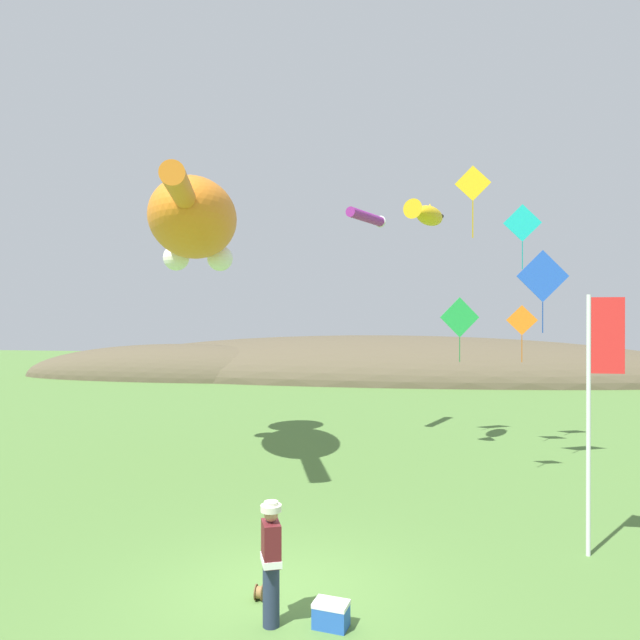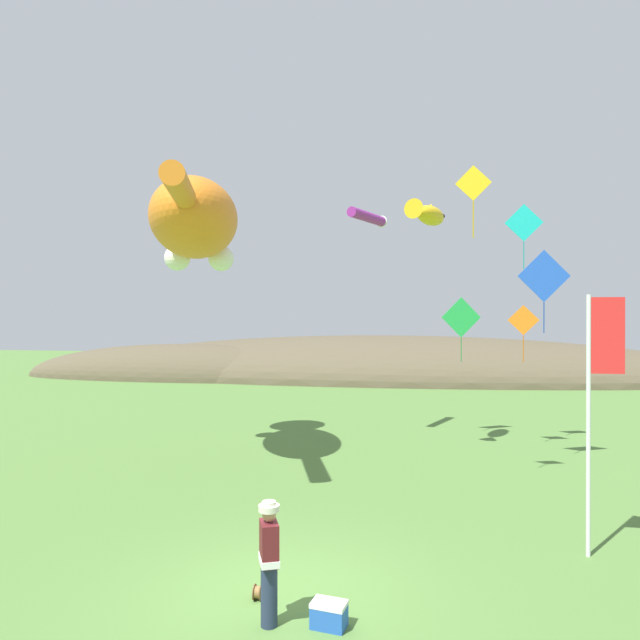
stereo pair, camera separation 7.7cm
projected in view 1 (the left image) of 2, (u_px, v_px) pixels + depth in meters
The scene contains 14 objects.
ground_plane at pixel (281, 595), 9.01m from camera, with size 120.00×120.00×0.00m, color #517A38.
distant_hill_ridge at pixel (348, 377), 41.86m from camera, with size 50.83×13.46×6.14m.
festival_attendant at pixel (271, 559), 8.10m from camera, with size 0.40×0.49×1.77m.
kite_spool at pixel (259, 592), 8.84m from camera, with size 0.12×0.24×0.24m.
picnic_cooler at pixel (331, 614), 8.07m from camera, with size 0.54×0.41×0.36m.
festival_banner_pole at pixel (597, 385), 10.45m from camera, with size 0.66×0.08×4.81m.
kite_giant_cat at pixel (195, 223), 17.48m from camera, with size 3.81×8.78×2.74m.
kite_fish_windsock at pixel (427, 214), 18.03m from camera, with size 1.45×2.34×0.70m.
kite_tube_streamer at pixel (367, 217), 20.42m from camera, with size 1.30×2.37×0.44m.
kite_diamond_orange at pixel (522, 321), 18.90m from camera, with size 0.99×0.21×1.90m.
kite_diamond_blue at pixel (543, 277), 16.62m from camera, with size 1.52×0.20×2.43m.
kite_diamond_teal at pixel (522, 223), 18.54m from camera, with size 1.22×0.03×2.12m.
kite_diamond_gold at pixel (473, 185), 13.86m from camera, with size 0.86×0.10×1.76m.
kite_diamond_green at pixel (460, 318), 20.91m from camera, with size 1.44×0.39×2.38m.
Camera 1 is at (2.00, -8.78, 4.39)m, focal length 32.00 mm.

